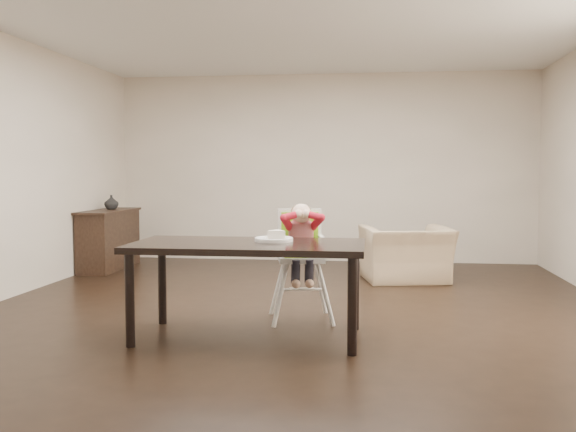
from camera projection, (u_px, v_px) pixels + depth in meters
name	position (u px, v px, depth m)	size (l,w,h in m)	color
ground	(295.00, 313.00, 5.90)	(7.00, 7.00, 0.00)	black
room_walls	(295.00, 110.00, 5.77)	(6.02, 7.02, 2.71)	#BFB39E
dining_table	(248.00, 253.00, 4.98)	(1.80, 0.90, 0.75)	black
high_chair	(301.00, 238.00, 5.60)	(0.50, 0.50, 1.02)	white
plate	(275.00, 237.00, 5.07)	(0.40, 0.40, 0.09)	white
armchair	(406.00, 245.00, 7.58)	(0.99, 0.65, 0.87)	tan
sideboard	(109.00, 239.00, 8.54)	(0.44, 1.26, 0.79)	black
vase	(111.00, 203.00, 8.61)	(0.19, 0.19, 0.19)	#99999E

